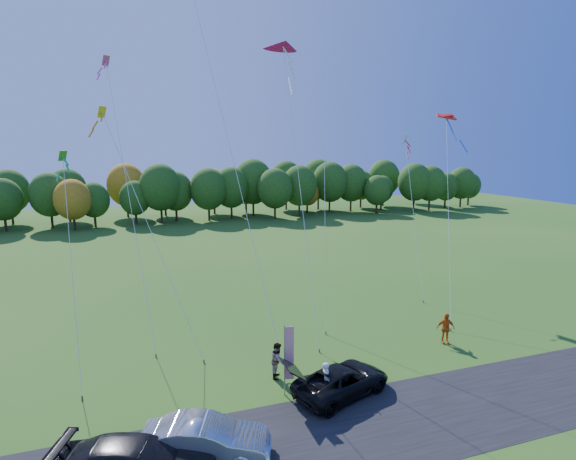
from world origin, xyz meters
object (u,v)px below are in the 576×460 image
object	(u,v)px
person_east	(445,328)
feather_flag	(288,353)
black_suv	(342,380)
silver_sedan	(206,441)

from	to	relation	value
person_east	feather_flag	xyz separation A→B (m)	(-11.13, -2.44, 1.23)
feather_flag	person_east	bearing A→B (deg)	12.36
black_suv	person_east	xyz separation A→B (m)	(8.61, 3.26, 0.25)
feather_flag	silver_sedan	bearing A→B (deg)	-142.92
person_east	feather_flag	world-z (taller)	feather_flag
silver_sedan	feather_flag	bearing A→B (deg)	-33.74
black_suv	person_east	size ratio (longest dim) A/B	2.65
silver_sedan	person_east	bearing A→B (deg)	-50.28
black_suv	feather_flag	distance (m)	3.03
silver_sedan	feather_flag	distance (m)	5.85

